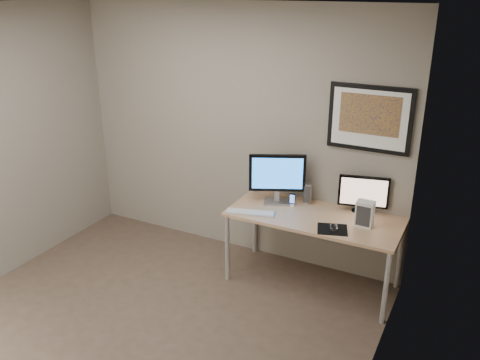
{
  "coord_description": "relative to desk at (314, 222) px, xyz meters",
  "views": [
    {
      "loc": [
        2.32,
        -2.77,
        2.77
      ],
      "look_at": [
        0.35,
        1.1,
        1.06
      ],
      "focal_mm": 38.0,
      "sensor_mm": 36.0,
      "label": 1
    }
  ],
  "objects": [
    {
      "name": "floor",
      "position": [
        -1.0,
        -1.35,
        -0.66
      ],
      "size": [
        3.6,
        3.6,
        0.0
      ],
      "primitive_type": "plane",
      "color": "#483D2D",
      "rests_on": "ground"
    },
    {
      "name": "room",
      "position": [
        -1.0,
        -0.9,
        0.98
      ],
      "size": [
        3.6,
        3.6,
        3.6
      ],
      "color": "white",
      "rests_on": "ground"
    },
    {
      "name": "desk",
      "position": [
        0.0,
        0.0,
        0.0
      ],
      "size": [
        1.6,
        0.7,
        0.73
      ],
      "color": "#AD7854",
      "rests_on": "floor"
    },
    {
      "name": "framed_art",
      "position": [
        0.35,
        0.33,
        0.96
      ],
      "size": [
        0.75,
        0.04,
        0.6
      ],
      "color": "black",
      "rests_on": "room"
    },
    {
      "name": "monitor_large",
      "position": [
        -0.43,
        0.11,
        0.34
      ],
      "size": [
        0.51,
        0.26,
        0.5
      ],
      "rotation": [
        0.0,
        0.0,
        0.43
      ],
      "color": "#A9A9AE",
      "rests_on": "desk"
    },
    {
      "name": "monitor_tv",
      "position": [
        0.37,
        0.27,
        0.26
      ],
      "size": [
        0.46,
        0.15,
        0.36
      ],
      "rotation": [
        0.0,
        0.0,
        0.23
      ],
      "color": "black",
      "rests_on": "desk"
    },
    {
      "name": "speaker_left",
      "position": [
        -0.76,
        0.29,
        0.15
      ],
      "size": [
        0.08,
        0.08,
        0.17
      ],
      "primitive_type": "cylinder",
      "rotation": [
        0.0,
        0.0,
        0.24
      ],
      "color": "#A9A9AE",
      "rests_on": "desk"
    },
    {
      "name": "speaker_right",
      "position": [
        -0.16,
        0.25,
        0.17
      ],
      "size": [
        0.09,
        0.09,
        0.2
      ],
      "primitive_type": "cylinder",
      "rotation": [
        0.0,
        0.0,
        0.14
      ],
      "color": "#A9A9AE",
      "rests_on": "desk"
    },
    {
      "name": "phone_dock",
      "position": [
        -0.27,
        0.12,
        0.13
      ],
      "size": [
        0.07,
        0.07,
        0.13
      ],
      "primitive_type": "cube",
      "rotation": [
        0.0,
        0.0,
        0.13
      ],
      "color": "black",
      "rests_on": "desk"
    },
    {
      "name": "keyboard",
      "position": [
        -0.56,
        -0.23,
        0.07
      ],
      "size": [
        0.48,
        0.24,
        0.02
      ],
      "primitive_type": "cube",
      "rotation": [
        0.0,
        0.0,
        0.27
      ],
      "color": "silver",
      "rests_on": "desk"
    },
    {
      "name": "mousepad",
      "position": [
        0.23,
        -0.2,
        0.07
      ],
      "size": [
        0.32,
        0.3,
        0.0
      ],
      "primitive_type": "cube",
      "rotation": [
        0.0,
        0.0,
        0.32
      ],
      "color": "black",
      "rests_on": "desk"
    },
    {
      "name": "mouse",
      "position": [
        0.24,
        -0.18,
        0.09
      ],
      "size": [
        0.09,
        0.11,
        0.03
      ],
      "primitive_type": "ellipsoid",
      "rotation": [
        0.0,
        0.0,
        0.35
      ],
      "color": "black",
      "rests_on": "mousepad"
    },
    {
      "name": "fan_unit",
      "position": [
        0.46,
        -0.0,
        0.18
      ],
      "size": [
        0.15,
        0.11,
        0.24
      ],
      "primitive_type": "cube",
      "rotation": [
        0.0,
        0.0,
        -0.01
      ],
      "color": "white",
      "rests_on": "desk"
    }
  ]
}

